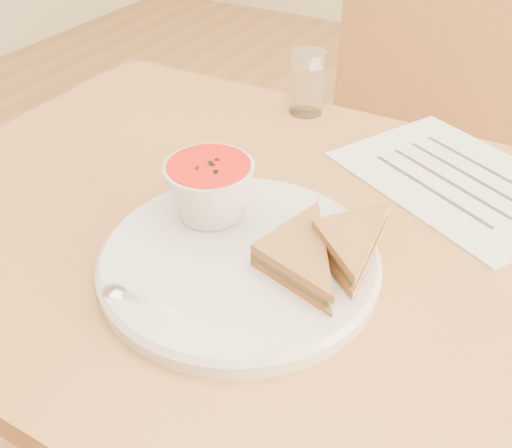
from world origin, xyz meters
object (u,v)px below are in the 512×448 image
Objects in this scene: dining_table at (268,410)px; plate at (239,261)px; condiment_shaker at (307,83)px; soup_bowl at (210,192)px; chair_far at (412,192)px.

plate is at bearing -87.74° from dining_table.
condiment_shaker reaches higher than plate.
condiment_shaker is at bearing 107.85° from dining_table.
soup_bowl is at bearing 145.35° from plate.
chair_far is 9.62× the size of soup_bowl.
condiment_shaker is (-0.04, 0.34, -0.00)m from soup_bowl.
plate is (0.00, -0.08, 0.38)m from dining_table.
soup_bowl is (-0.12, -0.58, 0.30)m from chair_far.
dining_table is at bearing 75.49° from chair_far.
condiment_shaker reaches higher than dining_table.
soup_bowl is at bearing -147.50° from dining_table.
condiment_shaker is at bearing 48.45° from chair_far.
plate is 0.40m from condiment_shaker.
dining_table is 9.56× the size of soup_bowl.
chair_far is 0.67m from plate.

